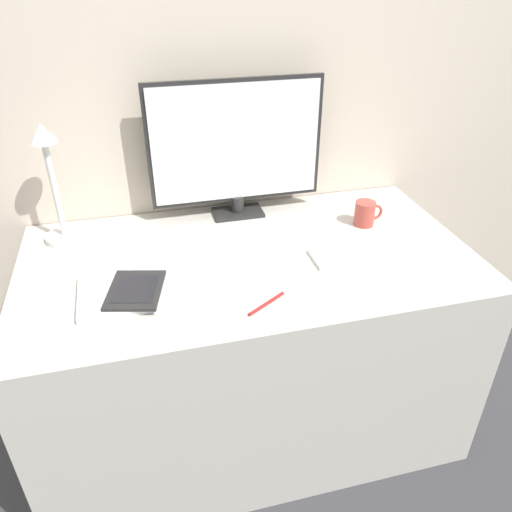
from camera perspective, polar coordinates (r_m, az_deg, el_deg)
ground_plane at (r=1.97m, az=0.51°, el=-21.16°), size 10.00×10.00×0.00m
wall_back at (r=1.79m, az=-4.27°, el=19.62°), size 3.60×0.05×2.40m
desk at (r=1.80m, az=-0.75°, el=-10.06°), size 1.42×0.77×0.74m
monitor at (r=1.75m, az=-2.27°, el=12.36°), size 0.61×0.11×0.48m
keyboard at (r=1.62m, az=11.73°, el=0.28°), size 0.31×0.11×0.01m
laptop at (r=1.45m, az=-13.12°, el=-3.84°), size 0.34×0.21×0.02m
ereader at (r=1.43m, az=-13.62°, el=-3.77°), size 0.19×0.22×0.01m
desk_lamp at (r=1.71m, az=-22.14°, el=7.68°), size 0.13×0.13×0.39m
coffee_mug at (r=1.79m, az=12.38°, el=4.79°), size 0.10×0.07×0.09m
pen at (r=1.37m, az=1.20°, el=-5.46°), size 0.12×0.08×0.01m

